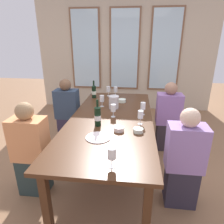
{
  "coord_description": "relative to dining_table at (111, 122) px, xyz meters",
  "views": [
    {
      "loc": [
        0.3,
        -2.4,
        1.73
      ],
      "look_at": [
        0.0,
        0.07,
        0.79
      ],
      "focal_mm": 31.68,
      "sensor_mm": 36.0,
      "label": 1
    }
  ],
  "objects": [
    {
      "name": "ground_plane",
      "position": [
        0.0,
        0.0,
        -0.68
      ],
      "size": [
        12.0,
        12.0,
        0.0
      ],
      "primitive_type": "plane",
      "color": "#8A6244"
    },
    {
      "name": "back_wall_with_windows",
      "position": [
        0.0,
        2.58,
        0.77
      ],
      "size": [
        4.27,
        0.1,
        2.9
      ],
      "color": "#C1B198",
      "rests_on": "ground"
    },
    {
      "name": "dining_table",
      "position": [
        0.0,
        0.0,
        0.0
      ],
      "size": [
        1.07,
        2.45,
        0.74
      ],
      "color": "#472917",
      "rests_on": "ground"
    },
    {
      "name": "white_plate_0",
      "position": [
        -0.07,
        -0.58,
        0.07
      ],
      "size": [
        0.26,
        0.26,
        0.01
      ],
      "primitive_type": "cylinder",
      "color": "white",
      "rests_on": "dining_table"
    },
    {
      "name": "metal_pitcher",
      "position": [
        -0.01,
        0.37,
        0.16
      ],
      "size": [
        0.16,
        0.16,
        0.19
      ],
      "color": "silver",
      "rests_on": "dining_table"
    },
    {
      "name": "wine_bottle_0",
      "position": [
        -0.42,
        0.88,
        0.18
      ],
      "size": [
        0.08,
        0.08,
        0.3
      ],
      "color": "black",
      "rests_on": "dining_table"
    },
    {
      "name": "wine_bottle_1",
      "position": [
        -0.13,
        -0.27,
        0.19
      ],
      "size": [
        0.08,
        0.08,
        0.33
      ],
      "color": "black",
      "rests_on": "dining_table"
    },
    {
      "name": "tasting_bowl_0",
      "position": [
        0.09,
        0.68,
        0.09
      ],
      "size": [
        0.13,
        0.13,
        0.05
      ],
      "primitive_type": "cylinder",
      "color": "white",
      "rests_on": "dining_table"
    },
    {
      "name": "tasting_bowl_1",
      "position": [
        0.35,
        -0.4,
        0.09
      ],
      "size": [
        0.11,
        0.11,
        0.05
      ],
      "primitive_type": "cylinder",
      "color": "white",
      "rests_on": "dining_table"
    },
    {
      "name": "tasting_bowl_2",
      "position": [
        0.14,
        -0.39,
        0.09
      ],
      "size": [
        0.11,
        0.11,
        0.05
      ],
      "primitive_type": "cylinder",
      "color": "white",
      "rests_on": "dining_table"
    },
    {
      "name": "wine_glass_0",
      "position": [
        -0.2,
        0.43,
        0.18
      ],
      "size": [
        0.07,
        0.07,
        0.17
      ],
      "color": "white",
      "rests_on": "dining_table"
    },
    {
      "name": "wine_glass_1",
      "position": [
        -0.05,
        1.02,
        0.18
      ],
      "size": [
        0.07,
        0.07,
        0.17
      ],
      "color": "white",
      "rests_on": "dining_table"
    },
    {
      "name": "wine_glass_2",
      "position": [
        0.02,
        0.03,
        0.18
      ],
      "size": [
        0.07,
        0.07,
        0.17
      ],
      "color": "white",
      "rests_on": "dining_table"
    },
    {
      "name": "wine_glass_3",
      "position": [
        0.38,
        -0.17,
        0.18
      ],
      "size": [
        0.07,
        0.07,
        0.17
      ],
      "color": "white",
      "rests_on": "dining_table"
    },
    {
      "name": "wine_glass_4",
      "position": [
        0.41,
        0.16,
        0.18
      ],
      "size": [
        0.07,
        0.07,
        0.17
      ],
      "color": "white",
      "rests_on": "dining_table"
    },
    {
      "name": "wine_glass_5",
      "position": [
        0.14,
        -1.06,
        0.18
      ],
      "size": [
        0.07,
        0.07,
        0.17
      ],
      "color": "white",
      "rests_on": "dining_table"
    },
    {
      "name": "wine_glass_6",
      "position": [
        -0.18,
        1.03,
        0.18
      ],
      "size": [
        0.07,
        0.07,
        0.17
      ],
      "color": "white",
      "rests_on": "dining_table"
    },
    {
      "name": "seated_person_0",
      "position": [
        -0.83,
        -0.61,
        -0.15
      ],
      "size": [
        0.38,
        0.24,
        1.11
      ],
      "color": "#273636",
      "rests_on": "ground"
    },
    {
      "name": "seated_person_1",
      "position": [
        0.83,
        -0.58,
        -0.15
      ],
      "size": [
        0.38,
        0.24,
        1.11
      ],
      "color": "#2B2635",
      "rests_on": "ground"
    },
    {
      "name": "seated_person_2",
      "position": [
        -0.83,
        0.63,
        -0.15
      ],
      "size": [
        0.38,
        0.24,
        1.11
      ],
      "color": "#2F2840",
      "rests_on": "ground"
    },
    {
      "name": "seated_person_3",
      "position": [
        0.83,
        0.58,
        -0.15
      ],
      "size": [
        0.38,
        0.24,
        1.11
      ],
      "color": "#2F282E",
      "rests_on": "ground"
    }
  ]
}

